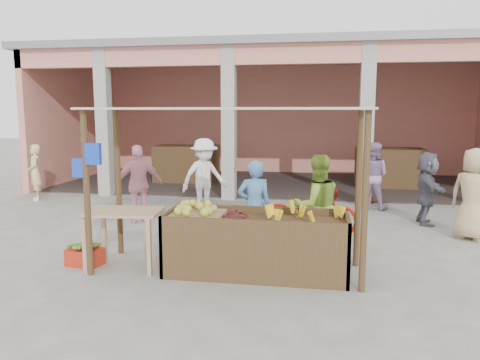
% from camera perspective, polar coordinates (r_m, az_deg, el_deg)
% --- Properties ---
extents(ground, '(60.00, 60.00, 0.00)m').
position_cam_1_polar(ground, '(7.01, -2.14, -11.06)').
color(ground, slate).
rests_on(ground, ground).
extents(market_building, '(14.40, 6.40, 4.20)m').
position_cam_1_polar(market_building, '(15.45, 4.90, 9.74)').
color(market_building, '#E78A79').
rests_on(market_building, ground).
extents(fruit_stall, '(2.60, 0.95, 0.80)m').
position_cam_1_polar(fruit_stall, '(6.81, 2.00, -8.12)').
color(fruit_stall, brown).
rests_on(fruit_stall, ground).
extents(stall_awning, '(4.09, 1.35, 2.39)m').
position_cam_1_polar(stall_awning, '(6.68, -2.25, 5.32)').
color(stall_awning, brown).
rests_on(stall_awning, ground).
extents(banana_heap, '(1.02, 0.56, 0.19)m').
position_cam_1_polar(banana_heap, '(6.66, 7.91, -4.20)').
color(banana_heap, yellow).
rests_on(banana_heap, fruit_stall).
extents(melon_tray, '(0.81, 0.70, 0.21)m').
position_cam_1_polar(melon_tray, '(6.89, -5.42, -3.67)').
color(melon_tray, '#9B7650').
rests_on(melon_tray, fruit_stall).
extents(berry_heap, '(0.41, 0.34, 0.13)m').
position_cam_1_polar(berry_heap, '(6.77, -0.52, -4.13)').
color(berry_heap, maroon).
rests_on(berry_heap, fruit_stall).
extents(side_table, '(1.14, 0.82, 0.88)m').
position_cam_1_polar(side_table, '(7.20, -13.89, -4.70)').
color(side_table, tan).
rests_on(side_table, ground).
extents(papaya_pile, '(0.70, 0.40, 0.20)m').
position_cam_1_polar(papaya_pile, '(7.15, -13.96, -2.81)').
color(papaya_pile, '#54912F').
rests_on(papaya_pile, side_table).
extents(red_crate, '(0.56, 0.45, 0.26)m').
position_cam_1_polar(red_crate, '(7.61, -18.37, -8.88)').
color(red_crate, red).
rests_on(red_crate, ground).
extents(plantain_bundle, '(0.42, 0.29, 0.08)m').
position_cam_1_polar(plantain_bundle, '(7.57, -18.43, -7.65)').
color(plantain_bundle, '#557E2E').
rests_on(plantain_bundle, red_crate).
extents(produce_sacks, '(1.03, 0.77, 0.62)m').
position_cam_1_polar(produce_sacks, '(12.18, 15.50, -1.46)').
color(produce_sacks, maroon).
rests_on(produce_sacks, ground).
extents(vendor_blue, '(0.72, 0.60, 1.65)m').
position_cam_1_polar(vendor_blue, '(7.73, 1.76, -2.88)').
color(vendor_blue, '#4E8AC1').
rests_on(vendor_blue, ground).
extents(vendor_green, '(0.96, 0.75, 1.74)m').
position_cam_1_polar(vendor_green, '(7.58, 9.34, -2.84)').
color(vendor_green, '#8DB338').
rests_on(vendor_green, ground).
extents(motorcycle, '(0.68, 1.87, 0.97)m').
position_cam_1_polar(motorcycle, '(8.90, 8.50, -3.70)').
color(motorcycle, maroon).
rests_on(motorcycle, ground).
extents(shopper_a, '(1.30, 1.23, 1.86)m').
position_cam_1_polar(shopper_a, '(10.66, -4.39, 0.82)').
color(shopper_a, white).
rests_on(shopper_a, ground).
extents(shopper_b, '(1.16, 1.00, 1.75)m').
position_cam_1_polar(shopper_b, '(10.01, -12.21, -0.17)').
color(shopper_b, pink).
rests_on(shopper_b, ground).
extents(shopper_c, '(1.07, 1.01, 1.86)m').
position_cam_1_polar(shopper_c, '(9.46, 26.60, -1.02)').
color(shopper_c, tan).
rests_on(shopper_c, ground).
extents(shopper_d, '(0.63, 1.48, 1.59)m').
position_cam_1_polar(shopper_d, '(10.38, 21.82, -0.72)').
color(shopper_d, '#555562').
rests_on(shopper_d, ground).
extents(shopper_e, '(0.69, 0.71, 1.53)m').
position_cam_1_polar(shopper_e, '(13.41, -23.70, 0.98)').
color(shopper_e, '#F8D088').
rests_on(shopper_e, ground).
extents(shopper_f, '(0.96, 0.72, 1.76)m').
position_cam_1_polar(shopper_f, '(11.56, 15.82, 0.85)').
color(shopper_f, '#9275A0').
rests_on(shopper_f, ground).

